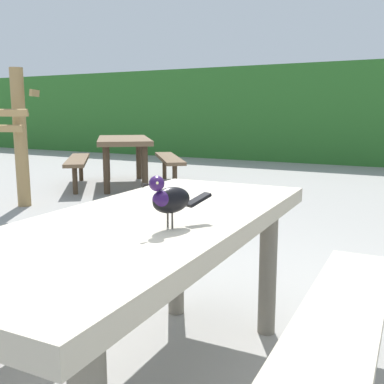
{
  "coord_description": "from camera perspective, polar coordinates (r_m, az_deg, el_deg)",
  "views": [
    {
      "loc": [
        0.77,
        -1.5,
        1.13
      ],
      "look_at": [
        0.01,
        -0.06,
        0.84
      ],
      "focal_mm": 42.18,
      "sensor_mm": 36.0,
      "label": 1
    }
  ],
  "objects": [
    {
      "name": "picnic_table_foreground",
      "position": [
        1.78,
        -5.36,
        -8.79
      ],
      "size": [
        1.72,
        1.82,
        0.74
      ],
      "color": "#B2A893",
      "rests_on": "ground"
    },
    {
      "name": "stalk_post_left_side",
      "position": [
        5.77,
        -20.9,
        6.53
      ],
      "size": [
        0.43,
        0.59,
        1.64
      ],
      "color": "#997A4C",
      "rests_on": "ground"
    },
    {
      "name": "picnic_table_mid_right",
      "position": [
        7.04,
        -8.61,
        5.28
      ],
      "size": [
        2.38,
        2.38,
        0.74
      ],
      "color": "brown",
      "rests_on": "ground"
    },
    {
      "name": "bird_grackle",
      "position": [
        1.52,
        -2.94,
        -0.81
      ],
      "size": [
        0.14,
        0.27,
        0.18
      ],
      "color": "black",
      "rests_on": "picnic_table_foreground"
    }
  ]
}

